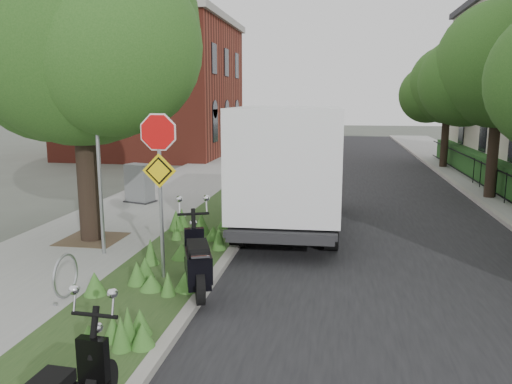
# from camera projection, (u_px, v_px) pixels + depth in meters

# --- Properties ---
(ground) EXTENTS (120.00, 120.00, 0.00)m
(ground) POSITION_uv_depth(u_px,v_px,m) (229.00, 300.00, 8.71)
(ground) COLOR #4C5147
(ground) RESTS_ON ground
(sidewalk_near) EXTENTS (3.50, 60.00, 0.12)m
(sidewalk_near) POSITION_uv_depth(u_px,v_px,m) (177.00, 189.00, 19.08)
(sidewalk_near) COLOR gray
(sidewalk_near) RESTS_ON ground
(verge) EXTENTS (2.00, 60.00, 0.12)m
(verge) POSITION_uv_depth(u_px,v_px,m) (248.00, 191.00, 18.64)
(verge) COLOR #26421C
(verge) RESTS_ON ground
(kerb_near) EXTENTS (0.20, 60.00, 0.13)m
(kerb_near) POSITION_uv_depth(u_px,v_px,m) (274.00, 192.00, 18.48)
(kerb_near) COLOR #9E9991
(kerb_near) RESTS_ON ground
(road) EXTENTS (7.00, 60.00, 0.01)m
(road) POSITION_uv_depth(u_px,v_px,m) (371.00, 197.00, 17.92)
(road) COLOR black
(road) RESTS_ON ground
(kerb_far) EXTENTS (0.20, 60.00, 0.13)m
(kerb_far) POSITION_uv_depth(u_px,v_px,m) (474.00, 198.00, 17.34)
(kerb_far) COLOR #9E9991
(kerb_far) RESTS_ON ground
(street_tree_main) EXTENTS (6.21, 5.54, 7.66)m
(street_tree_main) POSITION_uv_depth(u_px,v_px,m) (78.00, 38.00, 11.26)
(street_tree_main) COLOR black
(street_tree_main) RESTS_ON ground
(bare_post) EXTENTS (0.08, 0.08, 4.00)m
(bare_post) POSITION_uv_depth(u_px,v_px,m) (99.00, 163.00, 10.58)
(bare_post) COLOR #A5A8AD
(bare_post) RESTS_ON ground
(bike_hoop) EXTENTS (0.06, 0.78, 0.77)m
(bike_hoop) POSITION_uv_depth(u_px,v_px,m) (66.00, 276.00, 8.47)
(bike_hoop) COLOR #A5A8AD
(bike_hoop) RESTS_ON ground
(sign_assembly) EXTENTS (0.94, 0.08, 3.22)m
(sign_assembly) POSITION_uv_depth(u_px,v_px,m) (159.00, 162.00, 9.08)
(sign_assembly) COLOR #A5A8AD
(sign_assembly) RESTS_ON ground
(fence_far) EXTENTS (0.04, 24.00, 1.00)m
(fence_far) POSITION_uv_depth(u_px,v_px,m) (496.00, 181.00, 17.12)
(fence_far) COLOR black
(fence_far) RESTS_ON ground
(brick_building) EXTENTS (9.40, 10.40, 8.30)m
(brick_building) POSITION_uv_depth(u_px,v_px,m) (155.00, 87.00, 30.80)
(brick_building) COLOR maroon
(brick_building) RESTS_ON ground
(far_tree_b) EXTENTS (4.83, 4.31, 6.56)m
(far_tree_b) POSITION_uv_depth(u_px,v_px,m) (497.00, 71.00, 16.53)
(far_tree_b) COLOR black
(far_tree_b) RESTS_ON ground
(far_tree_c) EXTENTS (4.37, 3.89, 5.93)m
(far_tree_c) POSITION_uv_depth(u_px,v_px,m) (447.00, 89.00, 24.35)
(far_tree_c) COLOR black
(far_tree_c) RESTS_ON ground
(scooter_far) EXTENTS (0.89, 1.92, 0.95)m
(scooter_far) POSITION_uv_depth(u_px,v_px,m) (198.00, 268.00, 8.61)
(scooter_far) COLOR black
(scooter_far) RESTS_ON ground
(box_truck) EXTENTS (2.65, 6.24, 2.79)m
(box_truck) POSITION_uv_depth(u_px,v_px,m) (290.00, 163.00, 13.03)
(box_truck) COLOR #262628
(box_truck) RESTS_ON ground
(utility_cabinet) EXTENTS (1.08, 0.88, 1.25)m
(utility_cabinet) POSITION_uv_depth(u_px,v_px,m) (140.00, 184.00, 16.32)
(utility_cabinet) COLOR #262628
(utility_cabinet) RESTS_ON ground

